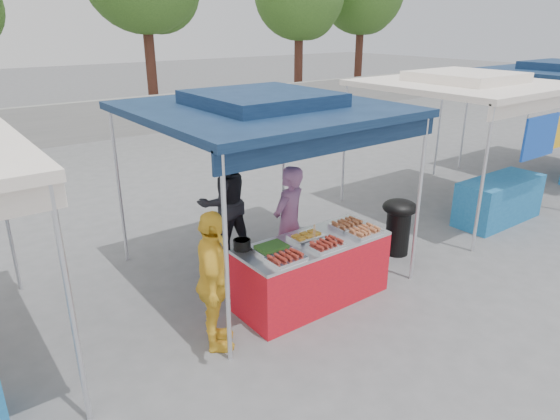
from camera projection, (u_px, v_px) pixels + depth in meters
ground_plane at (307, 297)px, 6.62m from camera, size 80.00×80.00×0.00m
back_wall at (67, 124)px, 14.63m from camera, size 40.00×0.25×1.20m
main_canopy at (263, 108)px, 6.51m from camera, size 3.20×3.20×2.57m
neighbor_stall_right at (480, 129)px, 9.01m from camera, size 3.20×3.20×2.57m
vendor_table at (313, 271)px, 6.40m from camera, size 2.00×0.80×0.85m
food_tray_fl at (286, 258)px, 5.71m from camera, size 0.42×0.30×0.07m
food_tray_fm at (326, 245)px, 6.05m from camera, size 0.42×0.30×0.07m
food_tray_fr at (364, 232)px, 6.42m from camera, size 0.42×0.30×0.07m
food_tray_bl at (272, 248)px, 5.96m from camera, size 0.42×0.30×0.07m
food_tray_bm at (306, 236)px, 6.29m from camera, size 0.42×0.30×0.07m
food_tray_br at (347, 225)px, 6.65m from camera, size 0.42×0.30×0.07m
cooking_pot at (242, 244)px, 6.00m from camera, size 0.21×0.21×0.12m
skewer_cup at (314, 243)px, 6.07m from camera, size 0.08×0.08×0.10m
wok_burner at (399, 222)px, 7.68m from camera, size 0.53×0.53×0.90m
crate_left at (262, 285)px, 6.64m from camera, size 0.45×0.31×0.27m
crate_right at (301, 261)px, 7.30m from camera, size 0.48×0.33×0.29m
crate_stacked at (302, 243)px, 7.20m from camera, size 0.47×0.33×0.28m
vendor_woman at (289, 223)px, 6.88m from camera, size 0.69×0.55×1.63m
helper_man at (223, 202)px, 7.52m from camera, size 0.85×0.66×1.74m
customer_person at (214, 282)px, 5.34m from camera, size 0.80×1.02×1.61m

